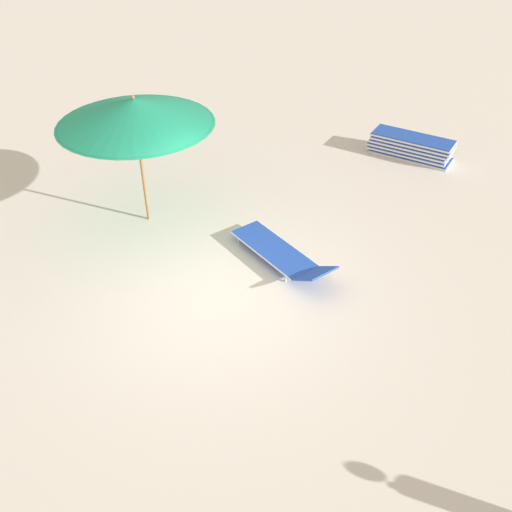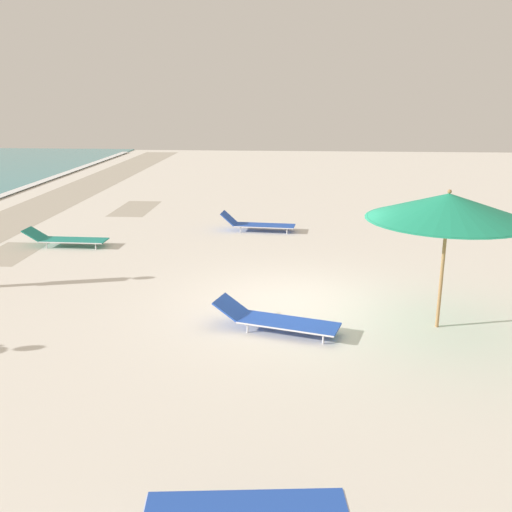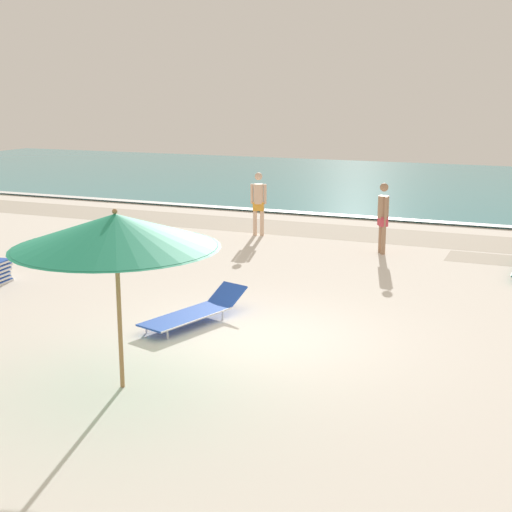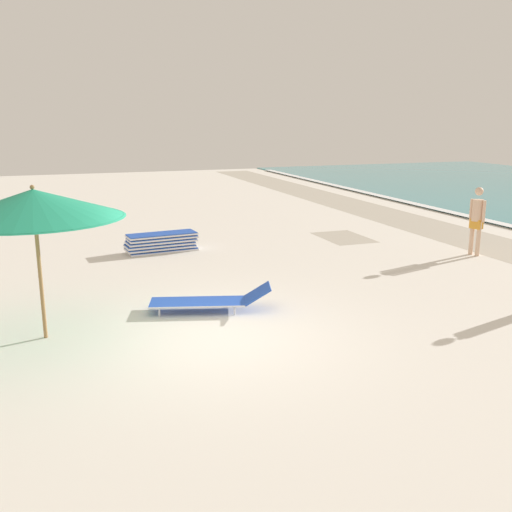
{
  "view_description": "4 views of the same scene",
  "coord_description": "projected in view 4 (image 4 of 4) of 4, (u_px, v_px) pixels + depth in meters",
  "views": [
    {
      "loc": [
        5.28,
        4.72,
        6.02
      ],
      "look_at": [
        -0.34,
        0.52,
        0.78
      ],
      "focal_mm": 40.0,
      "sensor_mm": 36.0,
      "label": 1
    },
    {
      "loc": [
        -10.53,
        0.06,
        4.05
      ],
      "look_at": [
        -0.14,
        0.8,
        1.03
      ],
      "focal_mm": 40.0,
      "sensor_mm": 36.0,
      "label": 2
    },
    {
      "loc": [
        4.3,
        -10.19,
        3.95
      ],
      "look_at": [
        -0.54,
        1.37,
        1.05
      ],
      "focal_mm": 50.0,
      "sensor_mm": 36.0,
      "label": 3
    },
    {
      "loc": [
        8.39,
        -2.22,
        3.45
      ],
      "look_at": [
        -0.77,
        1.08,
        1.1
      ],
      "focal_mm": 40.0,
      "sensor_mm": 36.0,
      "label": 4
    }
  ],
  "objects": [
    {
      "name": "beachgoer_shoreline_child",
      "position": [
        477.0,
        217.0,
        14.55
      ],
      "size": [
        0.44,
        0.27,
        1.76
      ],
      "rotation": [
        0.0,
        0.0,
        3.39
      ],
      "color": "beige",
      "rests_on": "ground_plane"
    },
    {
      "name": "beach_umbrella",
      "position": [
        34.0,
        204.0,
        8.71
      ],
      "size": [
        2.75,
        2.75,
        2.47
      ],
      "color": "#9E7547",
      "rests_on": "ground_plane"
    },
    {
      "name": "sun_lounger_near_water_left",
      "position": [
        210.0,
        300.0,
        10.46
      ],
      "size": [
        1.2,
        2.29,
        0.48
      ],
      "rotation": [
        0.0,
        0.0,
        -0.29
      ],
      "color": "blue",
      "rests_on": "ground_plane"
    },
    {
      "name": "ground_plane",
      "position": [
        210.0,
        342.0,
        9.24
      ],
      "size": [
        60.0,
        60.0,
        0.16
      ],
      "color": "silver"
    },
    {
      "name": "lounger_stack",
      "position": [
        162.0,
        242.0,
        15.13
      ],
      "size": [
        0.8,
        1.96,
        0.49
      ],
      "rotation": [
        0.0,
        0.0,
        0.1
      ],
      "color": "blue",
      "rests_on": "ground_plane"
    }
  ]
}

